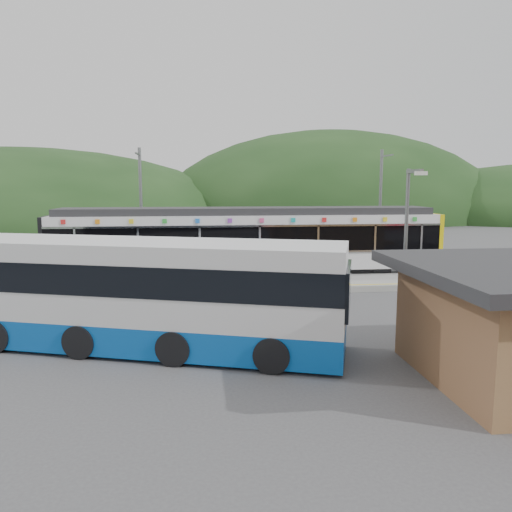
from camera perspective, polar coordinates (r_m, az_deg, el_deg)
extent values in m
plane|color=#4C4C4F|center=(21.15, 3.86, -5.38)|extent=(120.00, 120.00, 0.00)
ellipsoid|color=#1E3D19|center=(76.37, -25.02, 3.65)|extent=(60.00, 45.00, 20.00)
ellipsoid|color=#1E3D19|center=(76.97, 8.44, 4.35)|extent=(52.00, 39.00, 26.00)
cube|color=#9E9E99|center=(24.30, 2.48, -3.24)|extent=(26.00, 3.20, 0.30)
cube|color=yellow|center=(23.01, 2.98, -3.50)|extent=(26.00, 0.10, 0.01)
cube|color=black|center=(26.87, -13.87, -2.05)|extent=(3.20, 2.20, 0.56)
cube|color=black|center=(27.96, 11.32, -1.58)|extent=(3.20, 2.20, 0.56)
cube|color=silver|center=(26.64, -1.02, -0.29)|extent=(20.00, 2.90, 0.92)
cube|color=black|center=(26.49, -1.03, 2.25)|extent=(20.00, 2.96, 1.45)
cube|color=silver|center=(25.09, -0.70, 0.37)|extent=(20.00, 0.05, 0.10)
cube|color=silver|center=(24.94, -0.70, 3.44)|extent=(20.00, 0.05, 0.10)
cube|color=silver|center=(26.41, -1.03, 4.30)|extent=(20.00, 2.90, 0.45)
cube|color=#2D2D30|center=(26.39, -1.03, 5.18)|extent=(19.40, 2.50, 0.36)
cube|color=yellow|center=(29.26, 19.12, 1.72)|extent=(0.24, 2.92, 3.00)
cube|color=black|center=(27.49, -22.49, 1.16)|extent=(0.20, 2.92, 3.00)
cube|color=silver|center=(25.60, -20.00, 1.55)|extent=(0.10, 0.05, 1.35)
cube|color=silver|center=(25.06, -13.32, 1.70)|extent=(0.10, 0.05, 1.35)
cube|color=silver|center=(24.88, -6.44, 1.82)|extent=(0.10, 0.05, 1.35)
cube|color=silver|center=(25.06, 0.44, 1.91)|extent=(0.10, 0.05, 1.35)
cube|color=silver|center=(25.59, 7.12, 1.98)|extent=(0.10, 0.05, 1.35)
cube|color=silver|center=(26.45, 13.46, 2.02)|extent=(0.10, 0.05, 1.35)
cube|color=silver|center=(27.40, 18.38, 2.03)|extent=(0.10, 0.05, 1.35)
cube|color=red|center=(25.65, -21.19, 3.65)|extent=(0.22, 0.04, 0.22)
cube|color=orange|center=(25.29, -17.67, 3.76)|extent=(0.22, 0.04, 0.22)
cube|color=yellow|center=(25.03, -14.07, 3.86)|extent=(0.22, 0.04, 0.22)
cube|color=green|center=(24.87, -10.41, 3.94)|extent=(0.22, 0.04, 0.22)
cube|color=blue|center=(24.81, -6.71, 4.01)|extent=(0.22, 0.04, 0.22)
cube|color=purple|center=(24.85, -3.01, 4.06)|extent=(0.22, 0.04, 0.22)
cube|color=#E54C8C|center=(25.00, 0.66, 4.09)|extent=(0.22, 0.04, 0.22)
cube|color=#19A5A5|center=(25.25, 4.28, 4.11)|extent=(0.22, 0.04, 0.22)
cube|color=red|center=(25.59, 7.81, 4.11)|extent=(0.22, 0.04, 0.22)
cube|color=orange|center=(26.03, 11.24, 4.10)|extent=(0.22, 0.04, 0.22)
cube|color=yellow|center=(26.56, 14.54, 4.07)|extent=(0.22, 0.04, 0.22)
cube|color=green|center=(27.17, 17.70, 4.03)|extent=(0.22, 0.04, 0.22)
cylinder|color=slate|center=(29.06, -12.98, 5.08)|extent=(0.18, 0.18, 7.00)
cube|color=slate|center=(28.28, -13.37, 11.28)|extent=(0.08, 1.80, 0.08)
cylinder|color=slate|center=(30.79, 13.98, 5.21)|extent=(0.18, 0.18, 7.00)
cube|color=slate|center=(30.06, 14.73, 11.03)|extent=(0.08, 1.80, 0.08)
cube|color=blue|center=(15.72, -12.59, -8.28)|extent=(12.28, 6.36, 0.88)
cube|color=silver|center=(15.50, -12.69, -5.17)|extent=(12.28, 6.36, 0.88)
cube|color=black|center=(15.32, -12.79, -1.98)|extent=(12.30, 6.40, 0.88)
cube|color=silver|center=(15.22, -12.87, 0.65)|extent=(12.28, 6.36, 0.55)
cylinder|color=black|center=(17.81, -24.96, -7.09)|extent=(1.83, 3.02, 0.98)
cylinder|color=black|center=(16.36, -17.17, -8.00)|extent=(1.83, 3.02, 0.98)
cylinder|color=black|center=(15.22, -7.64, -8.92)|extent=(1.83, 3.02, 0.98)
cylinder|color=black|center=(14.57, 2.71, -9.63)|extent=(1.83, 3.02, 0.98)
cylinder|color=slate|center=(17.17, 16.68, 0.39)|extent=(0.12, 0.12, 5.45)
cube|color=slate|center=(16.65, 17.61, 9.22)|extent=(0.18, 0.91, 0.12)
cube|color=silver|center=(16.28, 18.18, 8.98)|extent=(0.36, 0.20, 0.12)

